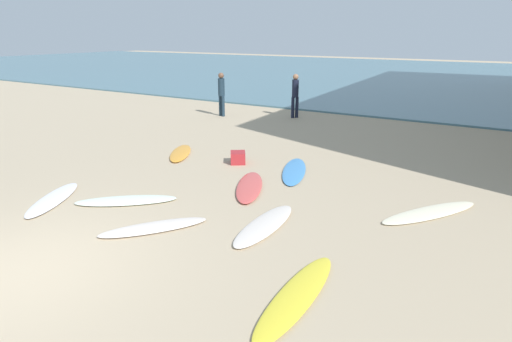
{
  "coord_description": "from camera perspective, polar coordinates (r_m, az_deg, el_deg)",
  "views": [
    {
      "loc": [
        6.07,
        -3.04,
        3.52
      ],
      "look_at": [
        0.93,
        5.42,
        0.3
      ],
      "focal_mm": 30.0,
      "sensor_mm": 36.0,
      "label": 1
    }
  ],
  "objects": [
    {
      "name": "ocean_water",
      "position": [
        38.83,
        22.64,
        11.56
      ],
      "size": [
        120.0,
        40.0,
        0.08
      ],
      "primitive_type": "cube",
      "color": "slate",
      "rests_on": "ground_plane"
    },
    {
      "name": "surfboard_4",
      "position": [
        10.11,
        -0.88,
        -2.08
      ],
      "size": [
        1.51,
        2.2,
        0.09
      ],
      "primitive_type": "ellipsoid",
      "rotation": [
        0.0,
        0.0,
        0.47
      ],
      "color": "#DB524C",
      "rests_on": "ground_plane"
    },
    {
      "name": "surfboard_3",
      "position": [
        9.41,
        22.2,
        -5.15
      ],
      "size": [
        1.8,
        2.37,
        0.06
      ],
      "primitive_type": "ellipsoid",
      "rotation": [
        0.0,
        0.0,
        2.57
      ],
      "color": "#F2E8C7",
      "rests_on": "ground_plane"
    },
    {
      "name": "surfboard_7",
      "position": [
        13.12,
        -10.03,
        2.38
      ],
      "size": [
        1.51,
        1.95,
        0.08
      ],
      "primitive_type": "ellipsoid",
      "rotation": [
        0.0,
        0.0,
        0.56
      ],
      "color": "#F49E2F",
      "rests_on": "ground_plane"
    },
    {
      "name": "beach_cooler",
      "position": [
        12.03,
        -2.43,
        1.8
      ],
      "size": [
        0.6,
        0.62,
        0.32
      ],
      "primitive_type": "cube",
      "rotation": [
        0.0,
        0.0,
        5.32
      ],
      "color": "#B2282D",
      "rests_on": "ground_plane"
    },
    {
      "name": "ground_plane",
      "position": [
        7.65,
        -28.84,
        -11.84
      ],
      "size": [
        120.0,
        120.0,
        0.0
      ],
      "primitive_type": "plane",
      "color": "tan"
    },
    {
      "name": "surfboard_6",
      "position": [
        11.32,
        5.12,
        0.01
      ],
      "size": [
        1.43,
        2.42,
        0.06
      ],
      "primitive_type": "ellipsoid",
      "rotation": [
        0.0,
        0.0,
        0.38
      ],
      "color": "#4490DA",
      "rests_on": "ground_plane"
    },
    {
      "name": "beachgoer_mid",
      "position": [
        18.87,
        -4.63,
        10.48
      ],
      "size": [
        0.36,
        0.36,
        1.87
      ],
      "rotation": [
        0.0,
        0.0,
        2.81
      ],
      "color": "#1E3342",
      "rests_on": "ground_plane"
    },
    {
      "name": "surfboard_8",
      "position": [
        8.3,
        -13.45,
        -7.3
      ],
      "size": [
        1.61,
        1.92,
        0.08
      ],
      "primitive_type": "ellipsoid",
      "rotation": [
        0.0,
        0.0,
        2.5
      ],
      "color": "silver",
      "rests_on": "ground_plane"
    },
    {
      "name": "surfboard_0",
      "position": [
        8.17,
        1.17,
        -7.19
      ],
      "size": [
        0.68,
        2.15,
        0.08
      ],
      "primitive_type": "ellipsoid",
      "rotation": [
        0.0,
        0.0,
        0.05
      ],
      "color": "silver",
      "rests_on": "ground_plane"
    },
    {
      "name": "surfboard_2",
      "position": [
        9.73,
        -16.92,
        -3.78
      ],
      "size": [
        2.05,
        1.81,
        0.07
      ],
      "primitive_type": "ellipsoid",
      "rotation": [
        0.0,
        0.0,
        -0.89
      ],
      "color": "white",
      "rests_on": "ground_plane"
    },
    {
      "name": "beachgoer_near",
      "position": [
        18.5,
        5.25,
        10.28
      ],
      "size": [
        0.39,
        0.39,
        1.85
      ],
      "rotation": [
        0.0,
        0.0,
        0.98
      ],
      "color": "#191E33",
      "rests_on": "ground_plane"
    },
    {
      "name": "surfboard_1",
      "position": [
        6.21,
        5.45,
        -16.19
      ],
      "size": [
        0.6,
        2.41,
        0.07
      ],
      "primitive_type": "ellipsoid",
      "rotation": [
        0.0,
        0.0,
        0.04
      ],
      "color": "yellow",
      "rests_on": "ground_plane"
    },
    {
      "name": "surfboard_5",
      "position": [
        10.38,
        -25.44,
        -3.4
      ],
      "size": [
        1.5,
        2.09,
        0.08
      ],
      "primitive_type": "ellipsoid",
      "rotation": [
        0.0,
        0.0,
        0.51
      ],
      "color": "white",
      "rests_on": "ground_plane"
    }
  ]
}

